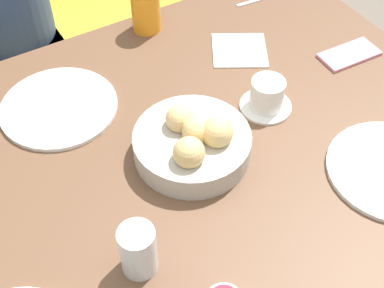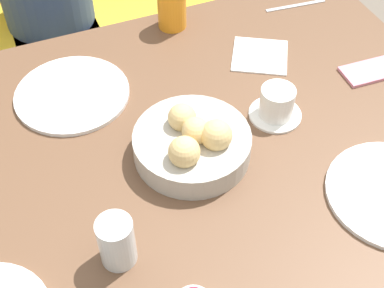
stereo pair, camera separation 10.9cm
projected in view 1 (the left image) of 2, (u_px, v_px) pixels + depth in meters
name	position (u px, v px, depth m)	size (l,w,h in m)	color
dining_table	(169.00, 186.00, 1.16)	(1.40, 0.99, 0.71)	brown
couch	(19.00, 31.00, 2.06)	(1.75, 0.70, 0.87)	gold
seated_person	(3.00, 7.00, 1.79)	(0.31, 0.40, 1.20)	#23232D
bread_basket	(193.00, 143.00, 1.08)	(0.24, 0.24, 0.11)	#B2ADA3
plate_far_center	(59.00, 107.00, 1.20)	(0.26, 0.26, 0.01)	white
juice_glass	(146.00, 10.00, 1.36)	(0.07, 0.07, 0.11)	orange
water_tumbler	(138.00, 250.00, 0.90)	(0.06, 0.06, 0.10)	silver
coffee_cup	(267.00, 96.00, 1.18)	(0.12, 0.12, 0.08)	white
napkin	(239.00, 50.00, 1.34)	(0.18, 0.18, 0.00)	white
cell_phone	(349.00, 54.00, 1.33)	(0.15, 0.08, 0.01)	pink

